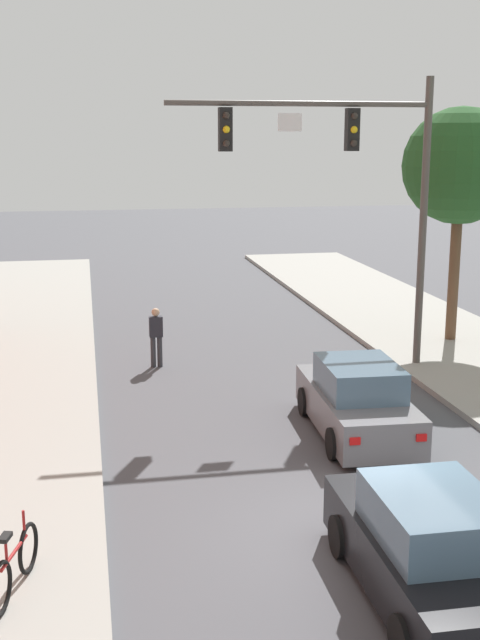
# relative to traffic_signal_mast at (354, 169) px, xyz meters

# --- Properties ---
(ground_plane) EXTENTS (120.00, 120.00, 0.00)m
(ground_plane) POSITION_rel_traffic_signal_mast_xyz_m (-2.66, -8.94, -5.35)
(ground_plane) COLOR #4C4C51
(traffic_signal_mast) EXTENTS (6.85, 0.38, 7.50)m
(traffic_signal_mast) POSITION_rel_traffic_signal_mast_xyz_m (0.00, 0.00, 0.00)
(traffic_signal_mast) COLOR #514C47
(traffic_signal_mast) RESTS_ON sidewalk_right
(car_lead_grey) EXTENTS (1.99, 4.31, 1.60)m
(car_lead_grey) POSITION_rel_traffic_signal_mast_xyz_m (-1.32, -4.54, -4.63)
(car_lead_grey) COLOR slate
(car_lead_grey) RESTS_ON ground
(car_following_black) EXTENTS (1.88, 4.26, 1.60)m
(car_following_black) POSITION_rel_traffic_signal_mast_xyz_m (-2.43, -10.71, -4.63)
(car_following_black) COLOR black
(car_following_black) RESTS_ON ground
(pedestrian_crossing_road) EXTENTS (0.36, 0.22, 1.64)m
(pedestrian_crossing_road) POSITION_rel_traffic_signal_mast_xyz_m (-5.01, 1.41, -4.44)
(pedestrian_crossing_road) COLOR #333338
(pedestrian_crossing_road) RESTS_ON ground
(bicycle_leaning) EXTENTS (0.53, 1.72, 0.98)m
(bicycle_leaning) POSITION_rel_traffic_signal_mast_xyz_m (-7.89, -9.72, -4.82)
(bicycle_leaning) COLOR black
(bicycle_leaning) RESTS_ON sidewalk_left
(street_tree_second) EXTENTS (3.39, 3.39, 6.88)m
(street_tree_second) POSITION_rel_traffic_signal_mast_xyz_m (4.01, 2.30, -0.06)
(street_tree_second) COLOR brown
(street_tree_second) RESTS_ON sidewalk_right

